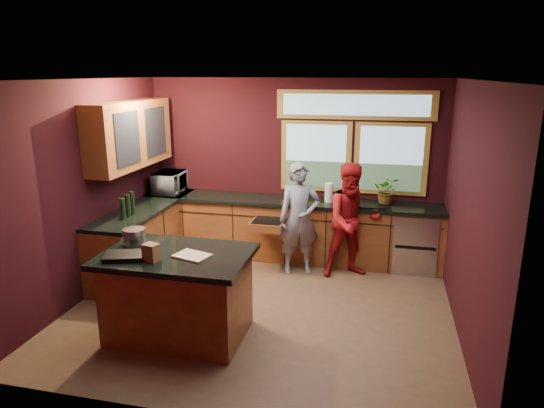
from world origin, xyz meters
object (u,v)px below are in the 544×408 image
(cutting_board, at_px, (192,256))
(stock_pot, at_px, (135,237))
(island, at_px, (178,294))
(person_red, at_px, (352,221))
(person_grey, at_px, (299,219))

(cutting_board, bearing_deg, stock_pot, 165.07)
(island, distance_m, person_red, 2.68)
(person_red, relative_size, cutting_board, 4.58)
(person_red, bearing_deg, cutting_board, -147.94)
(island, bearing_deg, person_red, 50.64)
(island, height_order, person_grey, person_grey)
(person_grey, bearing_deg, person_red, -12.54)
(person_grey, distance_m, cutting_board, 2.19)
(person_grey, xyz_separation_m, cutting_board, (-0.76, -2.04, 0.16))
(island, height_order, stock_pot, stock_pot)
(island, xyz_separation_m, cutting_board, (0.20, -0.05, 0.48))
(cutting_board, relative_size, stock_pot, 1.46)
(person_red, distance_m, stock_pot, 2.95)
(person_red, bearing_deg, island, -152.08)
(island, bearing_deg, stock_pot, 164.74)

